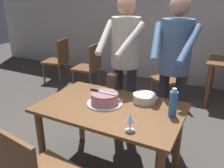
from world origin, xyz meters
TOP-DOWN VIEW (x-y plane):
  - back_wall at (0.00, 3.05)m, footprint 10.00×0.12m
  - main_dining_table at (0.00, 0.00)m, footprint 1.32×0.82m
  - cake_on_platter at (-0.07, 0.02)m, footprint 0.34×0.34m
  - cake_knife at (-0.14, 0.02)m, footprint 0.27×0.03m
  - plate_stack at (0.24, 0.23)m, footprint 0.22×0.22m
  - wine_glass_near at (0.32, -0.29)m, footprint 0.08×0.08m
  - water_bottle at (0.55, 0.08)m, footprint 0.07×0.07m
  - hurricane_lamp at (-0.13, 0.29)m, footprint 0.11×0.11m
  - person_cutting_cake at (-0.14, 0.62)m, footprint 0.46×0.57m
  - person_standing_beside at (0.41, 0.65)m, footprint 0.47×0.55m
  - background_chair_0 at (0.12, 1.96)m, footprint 0.62×0.62m
  - background_chair_1 at (-1.41, 1.81)m, footprint 0.47×0.47m
  - background_chair_2 at (-2.26, 1.93)m, footprint 0.52×0.52m

SIDE VIEW (x-z plane):
  - background_chair_0 at x=0.12m, z-range 0.04..0.94m
  - background_chair_1 at x=-1.41m, z-range 0.04..0.94m
  - background_chair_2 at x=-2.26m, z-range 0.04..0.94m
  - main_dining_table at x=0.00m, z-range 0.25..1.00m
  - plate_stack at x=0.24m, z-range 0.75..0.83m
  - cake_on_platter at x=-0.07m, z-range 0.75..0.86m
  - wine_glass_near at x=0.32m, z-range 0.78..0.92m
  - hurricane_lamp at x=-0.13m, z-range 0.75..0.96m
  - water_bottle at x=0.55m, z-range 0.74..0.99m
  - cake_knife at x=-0.14m, z-range 0.86..0.88m
  - person_cutting_cake at x=-0.14m, z-range 0.22..1.94m
  - person_standing_beside at x=0.41m, z-range 0.22..1.94m
  - back_wall at x=0.00m, z-range 0.00..2.70m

